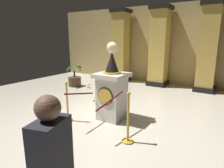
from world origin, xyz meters
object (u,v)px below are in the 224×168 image
object	(u,v)px
stanchion_near	(68,107)
stanchion_far	(128,125)
potted_palm_left	(75,80)
pedestal_clock	(112,90)

from	to	relation	value
stanchion_near	stanchion_far	size ratio (longest dim) A/B	0.97
stanchion_near	potted_palm_left	xyz separation A→B (m)	(-2.42, 2.85, -0.07)
stanchion_far	potted_palm_left	distance (m)	5.14
stanchion_far	potted_palm_left	world-z (taller)	stanchion_far
pedestal_clock	stanchion_far	world-z (taller)	pedestal_clock
pedestal_clock	stanchion_near	distance (m)	1.20
stanchion_far	potted_palm_left	xyz separation A→B (m)	(-4.19, 2.97, -0.08)
pedestal_clock	stanchion_far	distance (m)	1.29
pedestal_clock	stanchion_near	xyz separation A→B (m)	(-0.87, -0.71, -0.41)
pedestal_clock	stanchion_near	size ratio (longest dim) A/B	1.93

